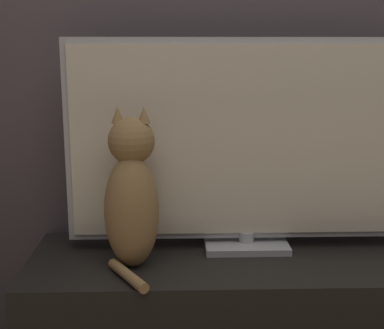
% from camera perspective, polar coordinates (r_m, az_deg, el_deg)
% --- Properties ---
extents(tv, '(1.07, 0.15, 0.63)m').
position_cam_1_polar(tv, '(1.57, 6.02, 2.11)').
color(tv, '#B7B7BC').
rests_on(tv, tv_stand).
extents(cat, '(0.16, 0.28, 0.44)m').
position_cam_1_polar(cat, '(1.47, -6.45, -3.36)').
color(cat, '#997547').
rests_on(cat, tv_stand).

